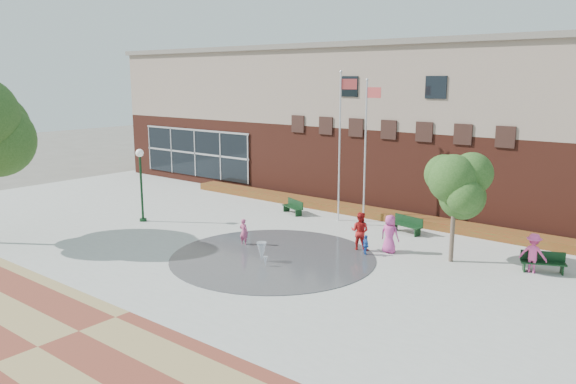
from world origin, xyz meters
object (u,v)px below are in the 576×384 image
Objects in this scene: flagpole_right at (366,145)px; child_splash at (244,232)px; bench_left at (293,210)px; flagpole_left at (341,139)px.

flagpole_right reaches higher than child_splash.
bench_left is 1.34× the size of child_splash.
child_splash reaches higher than bench_left.
flagpole_left is 1.51m from flagpole_right.
flagpole_left is 6.35× the size of child_splash.
bench_left is (-2.77, -0.36, -3.99)m from flagpole_left.
flagpole_left is at bearing 28.91° from bench_left.
flagpole_right is 5.71m from bench_left.
flagpole_left is at bearing -103.91° from child_splash.
flagpole_left is 7.28m from child_splash.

